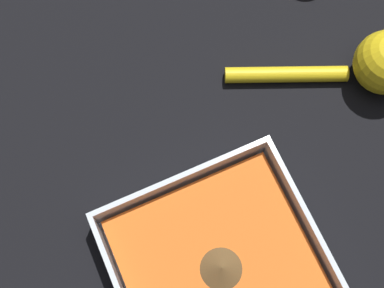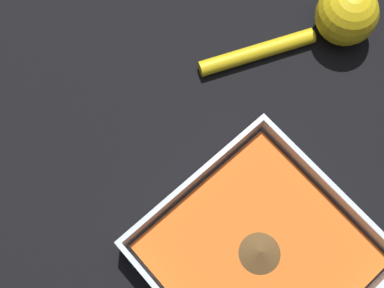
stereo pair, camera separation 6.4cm
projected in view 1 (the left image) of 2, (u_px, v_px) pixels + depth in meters
The scene contains 3 objects.
ground_plane at pixel (212, 282), 0.61m from camera, with size 4.00×4.00×0.00m, color black.
square_dish at pixel (221, 270), 0.60m from camera, with size 0.23×0.23×0.05m.
lemon_squeezer at pixel (374, 64), 0.66m from camera, with size 0.22×0.13×0.08m.
Camera 1 is at (0.04, 0.03, 0.63)m, focal length 50.00 mm.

